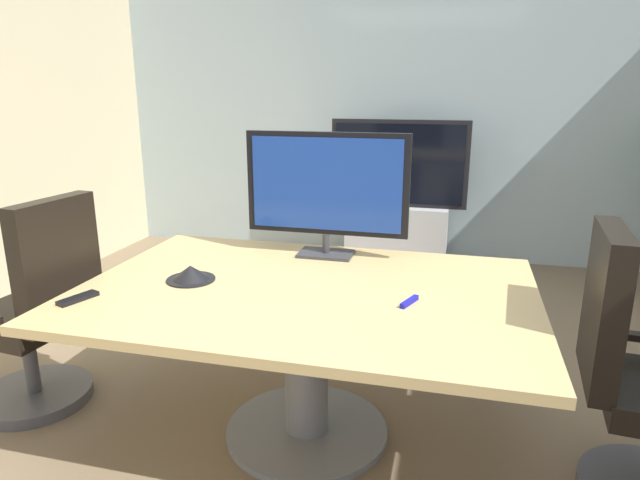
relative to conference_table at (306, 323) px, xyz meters
name	(u,v)px	position (x,y,z in m)	size (l,w,h in m)	color
ground_plane	(316,455)	(0.08, -0.15, -0.56)	(7.40, 7.40, 0.00)	#7A664C
wall_back_glass_partition	(404,100)	(0.08, 3.05, 0.90)	(5.55, 0.10, 2.92)	#9EB2B7
conference_table	(306,323)	(0.00, 0.00, 0.00)	(1.97, 1.34, 0.73)	tan
office_chair_left	(39,322)	(-1.35, -0.09, -0.11)	(0.62, 0.60, 1.09)	#4C4C51
tv_monitor	(326,187)	(-0.03, 0.50, 0.53)	(0.84, 0.18, 0.64)	#333338
wall_display_unit	(397,217)	(0.10, 2.69, -0.12)	(1.20, 0.36, 1.31)	#B7BABC
conference_phone	(191,274)	(-0.53, -0.04, 0.20)	(0.22, 0.22, 0.07)	black
remote_control	(78,298)	(-0.87, -0.38, 0.18)	(0.05, 0.17, 0.02)	black
whiteboard_marker	(409,302)	(0.46, -0.08, 0.18)	(0.13, 0.02, 0.02)	#1919A5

